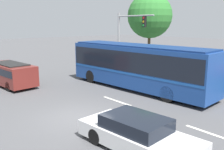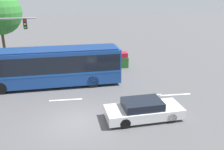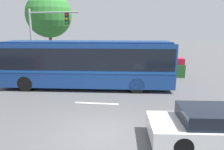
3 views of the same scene
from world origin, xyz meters
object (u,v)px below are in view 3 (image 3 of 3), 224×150
at_px(traffic_light_pole, 43,32).
at_px(street_tree_left, 49,15).
at_px(sedan_foreground, 217,127).
at_px(city_bus, 87,62).

distance_m(traffic_light_pole, street_tree_left, 5.27).
xyz_separation_m(sedan_foreground, traffic_light_pole, (-10.63, 9.67, 3.10)).
bearing_deg(street_tree_left, traffic_light_pole, -73.29).
bearing_deg(traffic_light_pole, street_tree_left, 106.71).
distance_m(sedan_foreground, traffic_light_pole, 14.70).
xyz_separation_m(city_bus, sedan_foreground, (6.18, -6.46, -1.20)).
height_order(sedan_foreground, traffic_light_pole, traffic_light_pole).
relative_size(sedan_foreground, street_tree_left, 0.63).
relative_size(traffic_light_pole, street_tree_left, 0.72).
distance_m(city_bus, sedan_foreground, 9.02).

